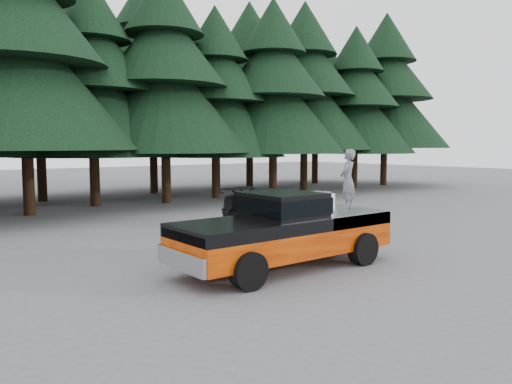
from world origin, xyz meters
TOP-DOWN VIEW (x-y plane):
  - ground at (0.00, 0.00)m, footprint 120.00×120.00m
  - pickup_truck at (1.58, 0.35)m, footprint 6.00×2.04m
  - truck_cab at (1.48, 0.35)m, footprint 1.66×1.90m
  - air_compressor at (2.66, 0.24)m, footprint 0.81×0.73m
  - man_on_bed at (3.69, 0.18)m, footprint 0.70×0.59m
  - parked_car at (5.29, 4.69)m, footprint 2.83×5.31m
  - treeline at (0.42, 17.20)m, footprint 60.15×16.05m

SIDE VIEW (x-z plane):
  - ground at x=0.00m, z-range 0.00..0.00m
  - pickup_truck at x=1.58m, z-range 0.00..1.33m
  - parked_car at x=5.29m, z-range 0.00..1.47m
  - air_compressor at x=2.66m, z-range 1.33..1.80m
  - truck_cab at x=1.48m, z-range 1.33..1.92m
  - man_on_bed at x=3.69m, z-range 1.33..2.97m
  - treeline at x=0.42m, z-range -1.03..16.47m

